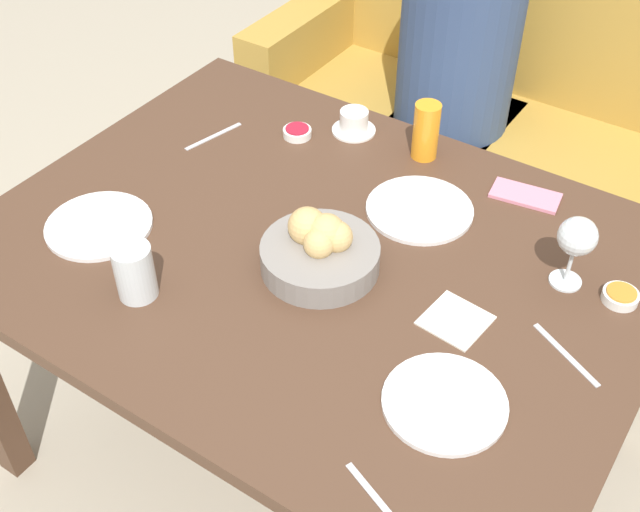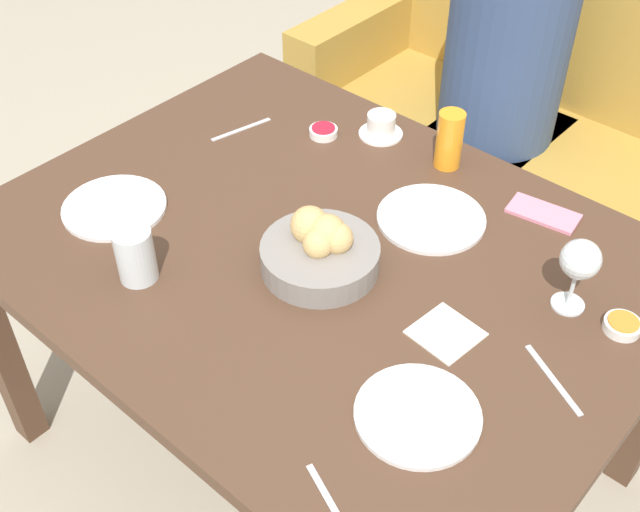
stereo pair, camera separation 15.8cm
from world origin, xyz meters
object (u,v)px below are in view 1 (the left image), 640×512
object	(u,v)px
juice_glass	(426,131)
coffee_cup	(354,123)
seated_person	(451,104)
fork_silver	(566,354)
plate_near_left	(99,225)
cell_phone	(525,195)
water_tumbler	(135,272)
jam_bowl_berry	(297,132)
bread_basket	(320,249)
napkin	(456,320)
wine_glass	(577,239)
knife_silver	(214,136)
spoon_coffee	(372,493)
plate_near_right	(445,403)
couch	(509,145)
jam_bowl_honey	(620,296)
plate_far_center	(419,209)

from	to	relation	value
juice_glass	coffee_cup	world-z (taller)	juice_glass
seated_person	fork_silver	bearing A→B (deg)	-54.69
plate_near_left	cell_phone	distance (m)	0.93
water_tumbler	jam_bowl_berry	bearing A→B (deg)	95.41
seated_person	bread_basket	world-z (taller)	seated_person
fork_silver	napkin	xyz separation A→B (m)	(-0.20, -0.03, 0.00)
water_tumbler	coffee_cup	bearing A→B (deg)	86.40
plate_near_left	fork_silver	world-z (taller)	plate_near_left
water_tumbler	wine_glass	world-z (taller)	wine_glass
coffee_cup	knife_silver	bearing A→B (deg)	-142.17
knife_silver	spoon_coffee	size ratio (longest dim) A/B	1.37
seated_person	coffee_cup	distance (m)	0.64
seated_person	water_tumbler	bearing A→B (deg)	-91.92
plate_near_left	fork_silver	distance (m)	0.98
plate_near_right	napkin	distance (m)	0.20
plate_near_right	coffee_cup	xyz separation A→B (m)	(-0.57, 0.62, 0.02)
fork_silver	napkin	bearing A→B (deg)	-170.25
juice_glass	fork_silver	bearing A→B (deg)	-38.74
couch	coffee_cup	world-z (taller)	couch
plate_near_left	bread_basket	bearing A→B (deg)	19.44
juice_glass	knife_silver	world-z (taller)	juice_glass
jam_bowl_honey	spoon_coffee	xyz separation A→B (m)	(-0.18, -0.62, -0.01)
plate_near_right	plate_far_center	distance (m)	0.52
seated_person	bread_basket	bearing A→B (deg)	-78.87
plate_near_left	plate_far_center	distance (m)	0.69
bread_basket	plate_near_right	bearing A→B (deg)	-25.08
juice_glass	knife_silver	distance (m)	0.52
jam_bowl_berry	couch	bearing A→B (deg)	72.82
seated_person	knife_silver	distance (m)	0.87
wine_glass	coffee_cup	xyz separation A→B (m)	(-0.63, 0.22, -0.09)
knife_silver	spoon_coffee	bearing A→B (deg)	-37.12
juice_glass	jam_bowl_berry	xyz separation A→B (m)	(-0.30, -0.10, -0.06)
wine_glass	spoon_coffee	world-z (taller)	wine_glass
bread_basket	napkin	xyz separation A→B (m)	(0.30, 0.01, -0.04)
bread_basket	fork_silver	world-z (taller)	bread_basket
seated_person	cell_phone	distance (m)	0.79
plate_near_left	coffee_cup	xyz separation A→B (m)	(0.25, 0.61, 0.02)
jam_bowl_berry	plate_near_left	bearing A→B (deg)	-106.17
plate_far_center	jam_bowl_honey	xyz separation A→B (m)	(0.45, -0.03, 0.01)
wine_glass	fork_silver	world-z (taller)	wine_glass
seated_person	wine_glass	distance (m)	1.08
cell_phone	napkin	bearing A→B (deg)	-84.39
fork_silver	knife_silver	world-z (taller)	same
water_tumbler	plate_near_left	bearing A→B (deg)	154.39
plate_far_center	wine_glass	world-z (taller)	wine_glass
seated_person	jam_bowl_honey	bearing A→B (deg)	-47.42
bread_basket	knife_silver	size ratio (longest dim) A/B	1.45
jam_bowl_berry	cell_phone	size ratio (longest dim) A/B	0.44
plate_far_center	napkin	world-z (taller)	plate_far_center
knife_silver	napkin	size ratio (longest dim) A/B	1.34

